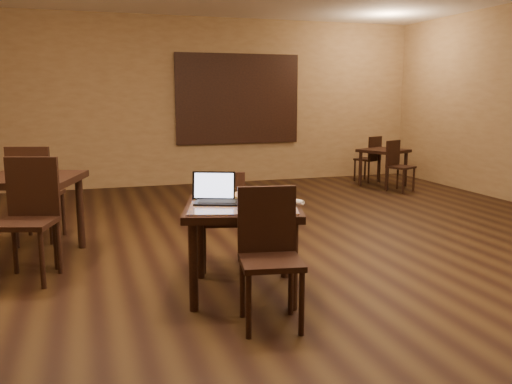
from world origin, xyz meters
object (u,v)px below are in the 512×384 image
object	(u,v)px
other_table_a	(383,156)
other_table_b_chair_near	(29,211)
other_table_a_chair_near	(397,163)
chair_main_near	(269,248)
pizza_pan	(248,197)
other_table_b	(31,190)
tiled_table	(243,215)
other_table_b_chair_far	(34,188)
other_table_a_chair_far	(371,156)
laptop	(216,195)
chair_main_far	(222,215)

from	to	relation	value
other_table_a	other_table_b_chair_near	xyz separation A→B (m)	(-5.62, -3.43, 0.06)
other_table_a	other_table_a_chair_near	bearing A→B (deg)	-118.04
other_table_a	other_table_a_chair_near	xyz separation A→B (m)	(-0.03, -0.51, -0.07)
chair_main_near	other_table_a	world-z (taller)	chair_main_near
pizza_pan	chair_main_near	bearing A→B (deg)	-97.04
chair_main_near	other_table_b	size ratio (longest dim) A/B	0.88
tiled_table	other_table_b_chair_far	xyz separation A→B (m)	(-1.76, 2.22, -0.05)
other_table_a_chair_near	other_table_b_chair_near	world-z (taller)	other_table_b_chair_near
other_table_a	other_table_b_chair_near	distance (m)	6.58
tiled_table	other_table_b	bearing A→B (deg)	153.43
other_table_a_chair_far	other_table_b_chair_far	xyz separation A→B (m)	(-5.70, -2.67, 0.13)
chair_main_near	other_table_b_chair_far	distance (m)	3.34
other_table_b_chair_far	chair_main_near	bearing A→B (deg)	139.34
other_table_b_chair_far	laptop	bearing A→B (deg)	143.75
chair_main_near	chair_main_far	xyz separation A→B (m)	(-0.03, 1.23, -0.02)
other_table_a_chair_far	other_table_b_chair_near	xyz separation A→B (m)	(-5.65, -3.94, 0.13)
laptop	other_table_a_chair_near	world-z (taller)	laptop
pizza_pan	other_table_a	size ratio (longest dim) A/B	0.42
other_table_a_chair_near	other_table_b_chair_near	bearing A→B (deg)	-176.89
chair_main_near	tiled_table	bearing A→B (deg)	100.98
tiled_table	chair_main_far	world-z (taller)	chair_main_far
tiled_table	other_table_a	world-z (taller)	tiled_table
tiled_table	laptop	bearing A→B (deg)	167.70
chair_main_near	other_table_a_chair_far	xyz separation A→B (m)	(3.93, 5.50, -0.07)
chair_main_near	other_table_a_chair_near	bearing A→B (deg)	58.84
pizza_pan	other_table_a_chair_near	size ratio (longest dim) A/B	0.46
laptop	pizza_pan	world-z (taller)	laptop
other_table_a	other_table_b	world-z (taller)	other_table_b
chair_main_far	other_table_b	bearing A→B (deg)	-16.34
chair_main_near	other_table_b	distance (m)	2.81
laptop	other_table_a_chair_near	bearing A→B (deg)	63.81
other_table_a_chair_far	other_table_b_chair_near	bearing A→B (deg)	10.40
chair_main_far	tiled_table	bearing A→B (deg)	104.67
pizza_pan	other_table_a	world-z (taller)	pizza_pan
chair_main_far	other_table_a_chair_far	bearing A→B (deg)	-119.95
laptop	other_table_b_chair_far	distance (m)	2.63
tiled_table	other_table_a	xyz separation A→B (m)	(3.91, 4.37, -0.11)
tiled_table	other_table_b_chair_near	size ratio (longest dim) A/B	1.05
other_table_a_chair_far	laptop	bearing A→B (deg)	24.55
other_table_b_chair_far	other_table_a_chair_far	bearing A→B (deg)	-137.67
other_table_b_chair_near	other_table_b_chair_far	xyz separation A→B (m)	(-0.06, 1.27, 0.00)
other_table_a_chair_far	other_table_b	xyz separation A→B (m)	(-5.68, -3.30, 0.21)
other_table_b_chair_far	other_table_a	bearing A→B (deg)	-141.90
chair_main_near	other_table_b_chair_near	world-z (taller)	other_table_b_chair_near
other_table_a_chair_near	pizza_pan	bearing A→B (deg)	-160.56
tiled_table	other_table_b_chair_far	size ratio (longest dim) A/B	1.05
chair_main_near	chair_main_far	bearing A→B (deg)	101.17
chair_main_far	other_table_a_chair_far	distance (m)	5.82
other_table_b_chair_near	other_table_b_chair_far	bearing A→B (deg)	109.81
laptop	other_table_a	distance (m)	5.93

